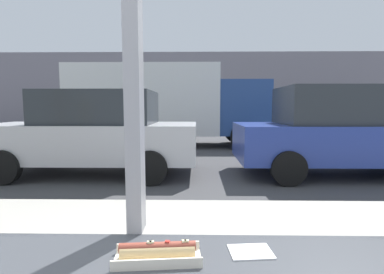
{
  "coord_description": "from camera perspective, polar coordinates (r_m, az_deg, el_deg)",
  "views": [
    {
      "loc": [
        0.2,
        -0.86,
        1.41
      ],
      "look_at": [
        0.14,
        3.05,
        1.01
      ],
      "focal_mm": 26.9,
      "sensor_mm": 36.0,
      "label": 1
    }
  ],
  "objects": [
    {
      "name": "napkin_wrapper",
      "position": [
        0.9,
        11.55,
        -21.38
      ],
      "size": [
        0.13,
        0.1,
        0.0
      ],
      "primitive_type": "cube",
      "rotation": [
        0.0,
        0.0,
        0.09
      ],
      "color": "white",
      "rests_on": "window_counter"
    },
    {
      "name": "box_truck",
      "position": [
        10.69,
        -5.22,
        6.79
      ],
      "size": [
        7.05,
        2.44,
        2.89
      ],
      "color": "silver",
      "rests_on": "ground"
    },
    {
      "name": "building_facade_far",
      "position": [
        20.62,
        0.42,
        9.14
      ],
      "size": [
        28.0,
        1.2,
        5.19
      ],
      "primitive_type": "cube",
      "color": "gray",
      "rests_on": "ground"
    },
    {
      "name": "parked_car_blue",
      "position": [
        6.68,
        26.93,
        0.96
      ],
      "size": [
        4.22,
        1.93,
        1.83
      ],
      "color": "#283D93",
      "rests_on": "ground"
    },
    {
      "name": "hotdog_tray_far",
      "position": [
        0.84,
        -6.79,
        -21.73
      ],
      "size": [
        0.24,
        0.12,
        0.05
      ],
      "color": "beige",
      "rests_on": "window_counter"
    },
    {
      "name": "sidewalk_strip",
      "position": [
        2.81,
        -3.59,
        -22.7
      ],
      "size": [
        16.0,
        2.8,
        0.14
      ],
      "primitive_type": "cube",
      "color": "#B2ADA3",
      "rests_on": "ground"
    },
    {
      "name": "ground_plane",
      "position": [
        8.97,
        -0.34,
        -3.2
      ],
      "size": [
        60.0,
        60.0,
        0.0
      ],
      "primitive_type": "plane",
      "color": "#424244"
    },
    {
      "name": "parked_car_silver",
      "position": [
        6.39,
        -18.75,
        0.83
      ],
      "size": [
        4.36,
        1.93,
        1.75
      ],
      "color": "#BCBCC1",
      "rests_on": "ground"
    }
  ]
}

